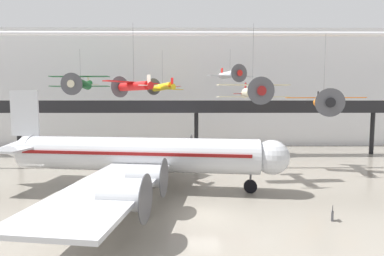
% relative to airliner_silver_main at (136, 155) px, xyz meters
% --- Properties ---
extents(ground_plane, '(260.00, 260.00, 0.00)m').
position_rel_airliner_silver_main_xyz_m(ground_plane, '(6.62, -7.16, -3.53)').
color(ground_plane, gray).
extents(hangar_back_wall, '(140.00, 3.00, 23.67)m').
position_rel_airliner_silver_main_xyz_m(hangar_back_wall, '(6.62, 32.07, 8.31)').
color(hangar_back_wall, white).
rests_on(hangar_back_wall, ground).
extents(mezzanine_walkway, '(110.00, 3.20, 9.17)m').
position_rel_airliner_silver_main_xyz_m(mezzanine_walkway, '(6.62, 19.66, 4.01)').
color(mezzanine_walkway, black).
rests_on(mezzanine_walkway, ground).
extents(ceiling_truss_beam, '(120.00, 0.60, 0.60)m').
position_rel_airliner_silver_main_xyz_m(ceiling_truss_beam, '(6.62, 10.76, 14.53)').
color(ceiling_truss_beam, silver).
extents(airliner_silver_main, '(30.95, 35.37, 10.17)m').
position_rel_airliner_silver_main_xyz_m(airliner_silver_main, '(0.00, 0.00, 0.00)').
color(airliner_silver_main, silver).
rests_on(airliner_silver_main, ground).
extents(suspended_plane_cream_biplane, '(8.18, 6.66, 9.00)m').
position_rel_airliner_silver_main_xyz_m(suspended_plane_cream_biplane, '(12.60, 3.72, 6.47)').
color(suspended_plane_cream_biplane, beige).
extents(suspended_plane_green_biplane, '(9.84, 8.05, 7.75)m').
position_rel_airliner_silver_main_xyz_m(suspended_plane_green_biplane, '(-12.90, 20.73, 8.62)').
color(suspended_plane_green_biplane, '#1E6B33').
extents(suspended_plane_silver_racer, '(8.07, 6.95, 5.67)m').
position_rel_airliner_silver_main_xyz_m(suspended_plane_silver_racer, '(12.30, 20.81, 10.04)').
color(suspended_plane_silver_racer, silver).
extents(suspended_plane_red_highwing, '(5.89, 6.02, 8.22)m').
position_rel_airliner_silver_main_xyz_m(suspended_plane_red_highwing, '(-0.81, 3.79, 7.22)').
color(suspended_plane_red_highwing, red).
extents(suspended_plane_yellow_lowwing, '(7.60, 7.05, 7.53)m').
position_rel_airliner_silver_main_xyz_m(suspended_plane_yellow_lowwing, '(0.79, 21.88, 7.98)').
color(suspended_plane_yellow_lowwing, yellow).
extents(suspended_plane_orange_highwing, '(9.59, 7.94, 10.42)m').
position_rel_airliner_silver_main_xyz_m(suspended_plane_orange_highwing, '(22.81, 8.49, 5.39)').
color(suspended_plane_orange_highwing, orange).
extents(info_sign_pedestal, '(0.35, 0.73, 1.24)m').
position_rel_airliner_silver_main_xyz_m(info_sign_pedestal, '(16.24, -8.47, -3.07)').
color(info_sign_pedestal, '#4C4C51').
rests_on(info_sign_pedestal, ground).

